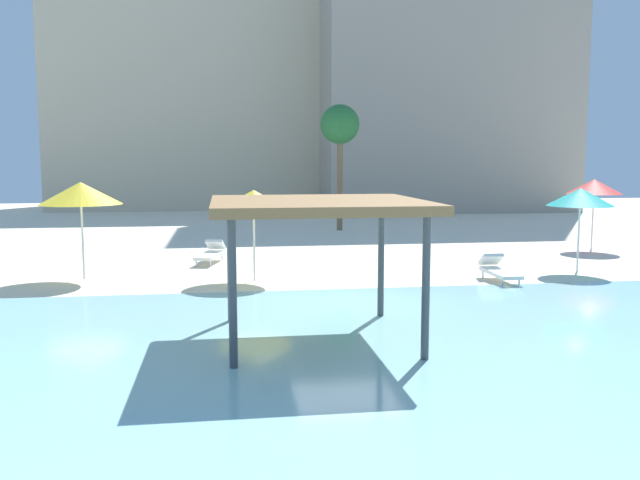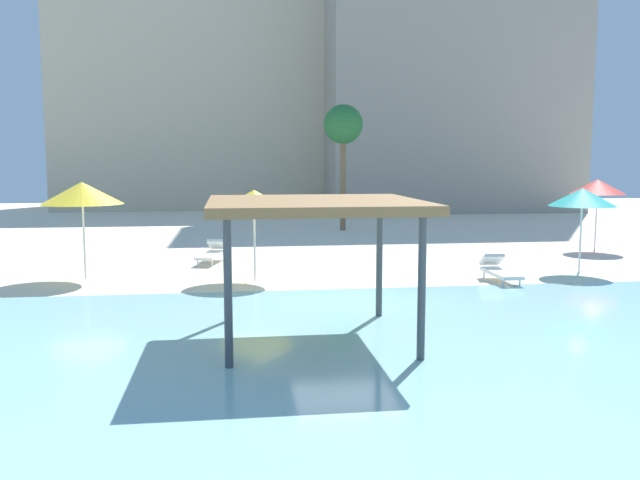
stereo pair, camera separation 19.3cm
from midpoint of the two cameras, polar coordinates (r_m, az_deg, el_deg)
ground_plane at (r=16.29m, az=1.89°, el=-5.36°), size 80.00×80.00×0.00m
lagoon_water at (r=11.32m, az=6.66°, el=-10.82°), size 44.00×13.50×0.04m
shade_pavilion at (r=12.56m, az=-0.65°, el=2.64°), size 3.96×3.96×2.70m
beach_umbrella_yellow_0 at (r=20.40m, az=-20.04°, el=3.77°), size 2.33×2.33×2.82m
beach_umbrella_yellow_2 at (r=19.00m, az=-5.99°, el=3.36°), size 2.22×2.22×2.61m
beach_umbrella_teal_3 at (r=21.92m, az=21.14°, el=3.45°), size 2.01×2.01×2.60m
beach_umbrella_red_4 at (r=27.61m, az=22.22°, el=4.24°), size 2.06×2.06×2.71m
lounge_chair_0 at (r=22.77m, az=-9.56°, el=-1.09°), size 1.07×1.99×0.74m
lounge_chair_4 at (r=19.69m, az=14.73°, el=-2.47°), size 0.63×1.91×0.74m
palm_tree_1 at (r=32.68m, az=1.54°, el=9.62°), size 1.90×1.90×6.11m
hotel_block_0 at (r=50.41m, az=-8.51°, el=11.15°), size 23.44×9.19×14.52m
hotel_block_1 at (r=47.62m, az=10.40°, el=14.76°), size 16.75×8.08×20.13m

